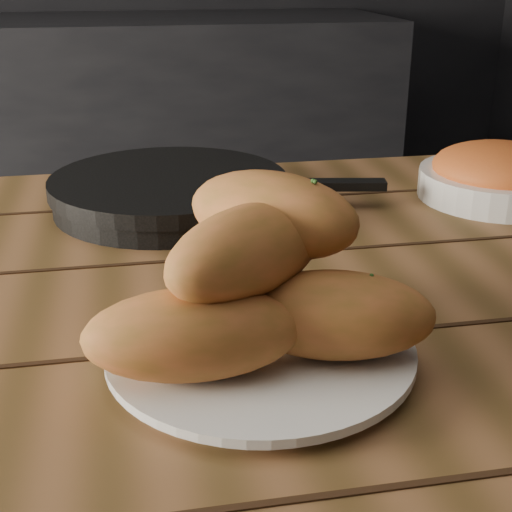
{
  "coord_description": "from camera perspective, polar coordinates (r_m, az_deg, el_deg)",
  "views": [
    {
      "loc": [
        0.58,
        -0.58,
        1.07
      ],
      "look_at": [
        0.68,
        -0.05,
        0.84
      ],
      "focal_mm": 50.0,
      "sensor_mm": 36.0,
      "label": 1
    }
  ],
  "objects": [
    {
      "name": "plate",
      "position": [
        0.61,
        0.35,
        -7.72
      ],
      "size": [
        0.26,
        0.26,
        0.02
      ],
      "color": "white",
      "rests_on": "table"
    },
    {
      "name": "skillet",
      "position": [
        0.98,
        -6.86,
        5.17
      ],
      "size": [
        0.45,
        0.32,
        0.05
      ],
      "color": "black",
      "rests_on": "table"
    },
    {
      "name": "bread_rolls",
      "position": [
        0.58,
        0.14,
        -1.8
      ],
      "size": [
        0.29,
        0.23,
        0.14
      ],
      "color": "#C36336",
      "rests_on": "plate"
    },
    {
      "name": "table",
      "position": [
        0.77,
        -2.63,
        -9.51
      ],
      "size": [
        1.47,
        0.98,
        0.75
      ],
      "color": "brown",
      "rests_on": "ground"
    },
    {
      "name": "bowl",
      "position": [
        1.07,
        18.92,
        6.13
      ],
      "size": [
        0.22,
        0.22,
        0.08
      ],
      "color": "white",
      "rests_on": "table"
    }
  ]
}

